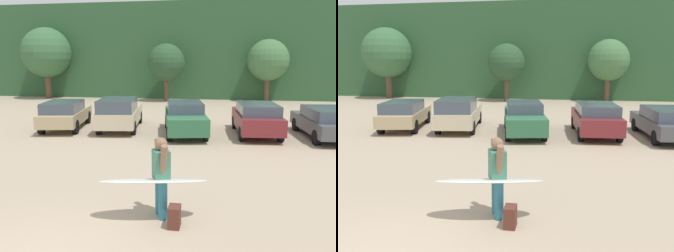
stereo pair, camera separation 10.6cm
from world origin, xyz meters
TOP-DOWN VIEW (x-y plane):
  - hillside_ridge at (0.00, 32.13)m, footprint 108.00×12.00m
  - tree_center at (-12.88, 24.97)m, footprint 4.43×4.43m
  - tree_far_right at (-1.81, 24.27)m, footprint 3.10×3.10m
  - tree_far_left at (6.53, 25.24)m, footprint 3.39×3.39m
  - parked_car_tan at (-4.78, 11.40)m, footprint 2.51×4.57m
  - parked_car_champagne at (-2.03, 11.67)m, footprint 2.41×4.79m
  - parked_car_forest_green at (1.25, 11.16)m, footprint 2.54×4.82m
  - parked_car_maroon at (4.52, 11.38)m, footprint 2.11×4.40m
  - parked_car_dark_gray at (7.43, 11.20)m, footprint 2.09×4.64m
  - person_adult at (1.74, 2.34)m, footprint 0.47×0.80m
  - surfboard_white at (1.60, 2.20)m, footprint 2.37×1.05m
  - backpack_dropped at (2.10, 1.89)m, footprint 0.24×0.34m

SIDE VIEW (x-z plane):
  - backpack_dropped at x=2.10m, z-range 0.00..0.45m
  - parked_car_dark_gray at x=7.43m, z-range 0.06..1.42m
  - parked_car_tan at x=-4.78m, z-range 0.06..1.47m
  - parked_car_forest_green at x=1.25m, z-range 0.03..1.52m
  - parked_car_maroon at x=4.52m, z-range 0.05..1.53m
  - parked_car_champagne at x=-2.03m, z-range 0.03..1.64m
  - surfboard_white at x=1.60m, z-range 0.75..0.95m
  - person_adult at x=1.74m, z-range 0.11..1.88m
  - tree_far_right at x=-1.81m, z-range 0.83..5.63m
  - tree_far_left at x=6.53m, z-range 0.85..5.98m
  - tree_center at x=-12.88m, z-range 0.93..7.26m
  - hillside_ridge at x=0.00m, z-range 0.00..8.50m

